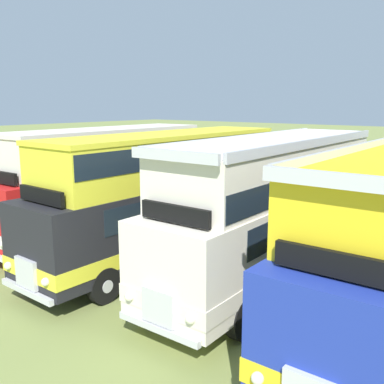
% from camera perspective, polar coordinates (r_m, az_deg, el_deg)
% --- Properties ---
extents(ground_plane, '(200.00, 200.00, 0.00)m').
position_cam_1_polar(ground_plane, '(14.44, 9.56, -11.24)').
color(ground_plane, olive).
extents(bus_first_in_row, '(2.93, 10.46, 4.49)m').
position_cam_1_polar(bus_first_in_row, '(18.87, -11.05, 1.87)').
color(bus_first_in_row, red).
rests_on(bus_first_in_row, ground).
extents(bus_second_in_row, '(2.63, 11.02, 4.49)m').
position_cam_1_polar(bus_second_in_row, '(15.72, -3.19, 0.20)').
color(bus_second_in_row, black).
rests_on(bus_second_in_row, ground).
extents(bus_third_in_row, '(2.81, 10.81, 4.52)m').
position_cam_1_polar(bus_third_in_row, '(14.01, 10.56, -1.83)').
color(bus_third_in_row, silver).
rests_on(bus_third_in_row, ground).
extents(rope_fence_line, '(21.80, 0.08, 1.05)m').
position_cam_1_polar(rope_fence_line, '(25.29, 23.40, -0.61)').
color(rope_fence_line, '#8C704C').
rests_on(rope_fence_line, ground).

